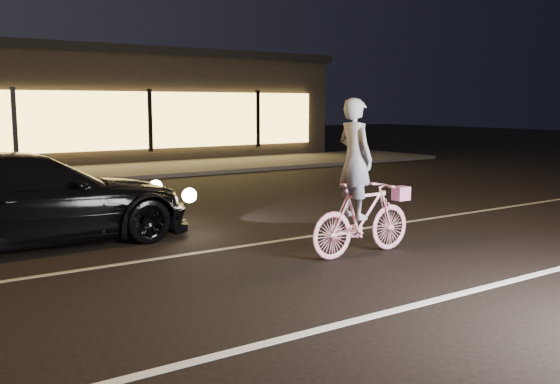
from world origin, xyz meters
TOP-DOWN VIEW (x-y plane):
  - ground at (0.00, 0.00)m, footprint 90.00×90.00m
  - lane_stripe_near at (0.00, -1.50)m, footprint 60.00×0.12m
  - lane_stripe_far at (0.00, 2.00)m, footprint 60.00×0.10m
  - sidewalk at (0.00, 13.00)m, footprint 30.00×4.00m
  - cyclist at (1.74, 0.56)m, footprint 1.79×0.62m
  - sedan at (-2.06, 3.85)m, footprint 5.07×2.14m

SIDE VIEW (x-z plane):
  - ground at x=0.00m, z-range 0.00..0.00m
  - lane_stripe_near at x=0.00m, z-range 0.00..0.01m
  - lane_stripe_far at x=0.00m, z-range 0.00..0.01m
  - sidewalk at x=0.00m, z-range 0.00..0.12m
  - sedan at x=-2.06m, z-range 0.00..1.45m
  - cyclist at x=1.74m, z-range -0.33..1.93m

